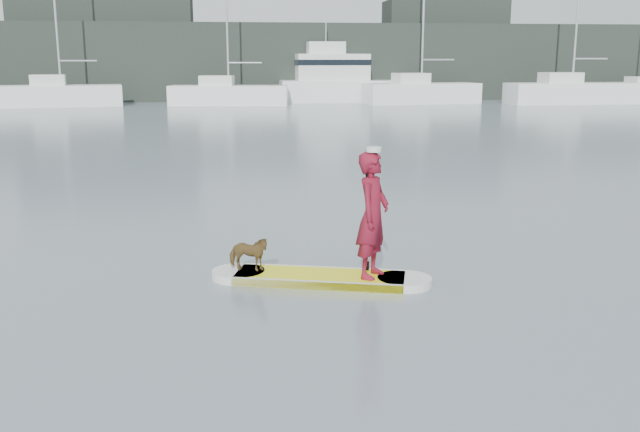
{
  "coord_description": "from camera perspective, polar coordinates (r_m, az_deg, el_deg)",
  "views": [
    {
      "loc": [
        0.25,
        -6.41,
        3.24
      ],
      "look_at": [
        1.44,
        3.66,
        1.0
      ],
      "focal_mm": 40.0,
      "sensor_mm": 36.0,
      "label": 1
    }
  ],
  "objects": [
    {
      "name": "sailboat_e",
      "position": [
        54.2,
        8.03,
        9.84
      ],
      "size": [
        8.84,
        3.99,
        12.37
      ],
      "rotation": [
        0.0,
        0.0,
        0.15
      ],
      "color": "white",
      "rests_on": "ground"
    },
    {
      "name": "shore_building_west",
      "position": [
        61.28,
        -16.85,
        13.11
      ],
      "size": [
        14.0,
        4.0,
        9.0
      ],
      "primitive_type": "cube",
      "color": "black",
      "rests_on": "ground"
    },
    {
      "name": "sailboat_c",
      "position": [
        53.6,
        -20.05,
        9.17
      ],
      "size": [
        8.48,
        4.05,
        11.68
      ],
      "rotation": [
        0.0,
        0.0,
        0.17
      ],
      "color": "white",
      "rests_on": "ground"
    },
    {
      "name": "sailboat_d",
      "position": [
        52.18,
        -7.39,
        9.75
      ],
      "size": [
        8.61,
        3.52,
        12.34
      ],
      "rotation": [
        0.0,
        0.0,
        -0.11
      ],
      "color": "white",
      "rests_on": "ground"
    },
    {
      "name": "paddle",
      "position": [
        10.64,
        3.73,
        -0.84
      ],
      "size": [
        0.11,
        0.3,
        2.0
      ],
      "rotation": [
        0.0,
        0.0,
        -0.27
      ],
      "color": "black",
      "rests_on": "ground"
    },
    {
      "name": "ground",
      "position": [
        7.18,
        -8.27,
        -14.48
      ],
      "size": [
        140.0,
        140.0,
        0.0
      ],
      "primitive_type": "plane",
      "color": "slate",
      "rests_on": "ground"
    },
    {
      "name": "sailboat_f",
      "position": [
        56.45,
        19.42,
        9.45
      ],
      "size": [
        9.69,
        3.16,
        14.37
      ],
      "rotation": [
        0.0,
        0.0,
        0.03
      ],
      "color": "white",
      "rests_on": "ground"
    },
    {
      "name": "paddler",
      "position": [
        10.29,
        4.24,
        0.07
      ],
      "size": [
        0.72,
        0.8,
        1.84
      ],
      "primitive_type": "imported",
      "rotation": [
        0.0,
        0.0,
        1.03
      ],
      "color": "maroon",
      "rests_on": "paddleboard"
    },
    {
      "name": "shore_mass",
      "position": [
        59.41,
        -7.17,
        12.12
      ],
      "size": [
        90.0,
        6.0,
        6.0
      ],
      "primitive_type": "cube",
      "color": "black",
      "rests_on": "ground"
    },
    {
      "name": "dog",
      "position": [
        10.74,
        -5.76,
        -3.01
      ],
      "size": [
        0.69,
        0.46,
        0.53
      ],
      "primitive_type": "imported",
      "rotation": [
        0.0,
        0.0,
        1.27
      ],
      "color": "brown",
      "rests_on": "paddleboard"
    },
    {
      "name": "white_cap",
      "position": [
        10.13,
        4.33,
        5.34
      ],
      "size": [
        0.22,
        0.22,
        0.07
      ],
      "primitive_type": "cylinder",
      "color": "silver",
      "rests_on": "paddler"
    },
    {
      "name": "shore_building_east",
      "position": [
        62.97,
        9.86,
        12.96
      ],
      "size": [
        10.0,
        4.0,
        8.0
      ],
      "primitive_type": "cube",
      "color": "black",
      "rests_on": "ground"
    },
    {
      "name": "paddleboard",
      "position": [
        10.62,
        0.0,
        -4.96
      ],
      "size": [
        3.21,
        1.46,
        0.12
      ],
      "rotation": [
        0.0,
        0.0,
        -0.27
      ],
      "color": "yellow",
      "rests_on": "ground"
    },
    {
      "name": "motor_yacht_a",
      "position": [
        55.85,
        1.55,
        10.84
      ],
      "size": [
        10.04,
        3.32,
        5.98
      ],
      "rotation": [
        0.0,
        0.0,
        0.02
      ],
      "color": "white",
      "rests_on": "ground"
    }
  ]
}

